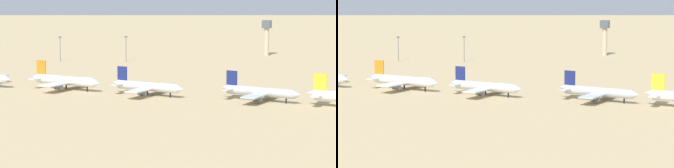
{
  "view_description": "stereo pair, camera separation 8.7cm",
  "coord_description": "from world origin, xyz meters",
  "views": [
    {
      "loc": [
        123.27,
        -256.51,
        46.35
      ],
      "look_at": [
        9.57,
        1.05,
        6.0
      ],
      "focal_mm": 76.43,
      "sensor_mm": 36.0,
      "label": 1
    },
    {
      "loc": [
        123.35,
        -256.47,
        46.35
      ],
      "look_at": [
        9.57,
        1.05,
        6.0
      ],
      "focal_mm": 76.43,
      "sensor_mm": 36.0,
      "label": 2
    }
  ],
  "objects": [
    {
      "name": "ground",
      "position": [
        0.0,
        0.0,
        0.0
      ],
      "size": [
        4000.0,
        4000.0,
        0.0
      ],
      "primitive_type": "plane",
      "color": "tan"
    },
    {
      "name": "parked_jet_orange_3",
      "position": [
        -41.45,
        5.75,
        3.96
      ],
      "size": [
        36.61,
        30.98,
        12.09
      ],
      "rotation": [
        0.0,
        0.0,
        -0.11
      ],
      "color": "white",
      "rests_on": "ground"
    },
    {
      "name": "parked_jet_navy_4",
      "position": [
        -1.99,
        5.65,
        3.7
      ],
      "size": [
        34.22,
        28.98,
        11.3
      ],
      "rotation": [
        0.0,
        0.0,
        -0.11
      ],
      "color": "silver",
      "rests_on": "ground"
    },
    {
      "name": "parked_jet_navy_5",
      "position": [
        44.51,
        10.74,
        3.69
      ],
      "size": [
        34.11,
        28.91,
        11.26
      ],
      "rotation": [
        0.0,
        0.0,
        -0.12
      ],
      "color": "silver",
      "rests_on": "ground"
    },
    {
      "name": "control_tower",
      "position": [
        -1.71,
        180.77,
        13.48
      ],
      "size": [
        5.2,
        5.2,
        22.33
      ],
      "color": "#C6B793",
      "rests_on": "ground"
    },
    {
      "name": "light_pole_west",
      "position": [
        -66.34,
        112.53,
        8.66
      ],
      "size": [
        1.8,
        0.5,
        14.92
      ],
      "color": "#59595E",
      "rests_on": "ground"
    },
    {
      "name": "light_pole_east",
      "position": [
        -103.74,
        100.69,
        8.43
      ],
      "size": [
        1.8,
        0.5,
        14.47
      ],
      "color": "#59595E",
      "rests_on": "ground"
    }
  ]
}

